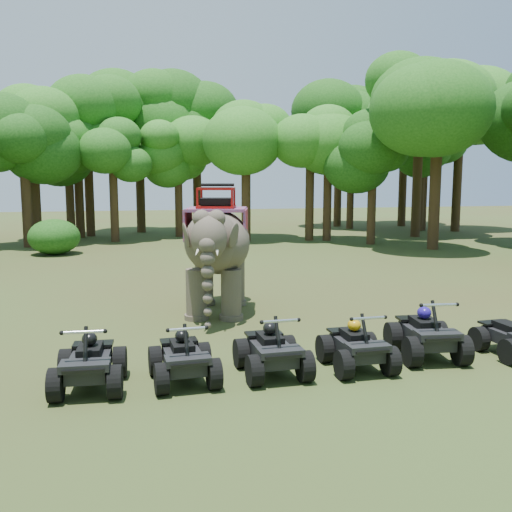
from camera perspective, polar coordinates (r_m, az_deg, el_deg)
The scene contains 29 objects.
ground at distance 14.08m, azimuth 1.07°, elevation -8.35°, with size 110.00×110.00×0.00m, color #47381E.
elephant at distance 16.60m, azimuth -3.97°, elevation 0.71°, with size 1.95×4.44×3.73m, color #4C4237, non-canonical shape.
atv_0 at distance 11.23m, azimuth -16.36°, elevation -9.51°, with size 1.27×1.74×1.29m, color black, non-canonical shape.
atv_1 at distance 11.23m, azimuth -7.28°, elevation -9.39°, with size 1.22×1.67×1.24m, color black, non-canonical shape.
atv_2 at distance 11.55m, azimuth 1.61°, elevation -8.72°, with size 1.26×1.73×1.28m, color black, non-canonical shape.
atv_3 at distance 12.05m, azimuth 10.04°, elevation -8.21°, with size 1.23×1.68×1.25m, color black, non-canonical shape.
atv_4 at distance 13.12m, azimuth 16.69°, elevation -6.84°, with size 1.34×1.83×1.36m, color black, non-canonical shape.
atv_5 at distance 13.92m, azimuth 24.25°, elevation -6.77°, with size 1.15×1.58×1.17m, color black, non-canonical shape.
tree_0 at distance 37.83m, azimuth -7.76°, elevation 7.07°, with size 4.77×4.77×6.81m, color #195114, non-canonical shape.
tree_1 at distance 34.98m, azimuth -1.01°, elevation 8.60°, with size 6.07×6.07×8.67m, color #195114, non-canonical shape.
tree_2 at distance 35.48m, azimuth 5.41°, elevation 7.60°, with size 5.24×5.24×7.49m, color #195114, non-canonical shape.
tree_3 at distance 33.97m, azimuth 11.54°, elevation 6.85°, with size 4.74×4.74×6.77m, color #195114, non-canonical shape.
tree_4 at distance 32.43m, azimuth 17.60°, elevation 9.38°, with size 6.94×6.94×9.92m, color #195114, non-canonical shape.
tree_30 at distance 36.22m, azimuth -21.29°, elevation 7.82°, with size 5.88×5.88×8.40m, color #195114, non-canonical shape.
tree_31 at distance 35.63m, azimuth -14.07°, elevation 6.86°, with size 4.77×4.77×6.81m, color #195114, non-canonical shape.
tree_32 at distance 34.34m, azimuth -22.10°, elevation 7.21°, with size 5.38×5.38×7.68m, color #195114, non-canonical shape.
tree_33 at distance 38.95m, azimuth 15.89°, elevation 9.37°, with size 7.15×7.15×10.21m, color #195114, non-canonical shape.
tree_34 at distance 38.73m, azimuth -17.37°, elevation 8.30°, with size 6.18×6.18×8.83m, color #195114, non-canonical shape.
tree_35 at distance 38.20m, azimuth -18.19°, elevation 7.31°, with size 5.29×5.29×7.55m, color #195114, non-canonical shape.
tree_36 at distance 47.14m, azimuth 14.55°, elevation 9.47°, with size 7.54×7.54×10.78m, color #195114, non-canonical shape.
tree_38 at distance 43.24m, azimuth 16.20°, elevation 7.74°, with size 5.62×5.62×8.03m, color #195114, non-canonical shape.
tree_39 at distance 41.40m, azimuth -11.57°, elevation 9.61°, with size 7.35×7.35×10.50m, color #195114, non-canonical shape.
tree_40 at distance 43.83m, azimuth 16.46°, elevation 8.39°, with size 6.33×6.33×9.04m, color #195114, non-canonical shape.
tree_41 at distance 45.84m, azimuth 8.23°, elevation 9.00°, with size 6.77×6.77×9.67m, color #195114, non-canonical shape.
tree_42 at distance 43.87m, azimuth 9.46°, elevation 7.70°, with size 5.35×5.35×7.65m, color #195114, non-canonical shape.
tree_43 at distance 35.44m, azimuth 7.18°, elevation 7.27°, with size 4.98×4.98×7.12m, color #195114, non-canonical shape.
tree_45 at distance 43.70m, azimuth 19.60°, elevation 9.50°, with size 7.65×7.65×10.93m, color #195114, non-canonical shape.
tree_46 at distance 39.48m, azimuth -16.43°, elevation 8.68°, with size 6.53×6.53×9.32m, color #195114, non-canonical shape.
tree_47 at distance 41.19m, azimuth -5.94°, elevation 9.28°, with size 6.89×6.89×9.84m, color #195114, non-canonical shape.
Camera 1 is at (-3.19, -13.13, 3.96)m, focal length 40.00 mm.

